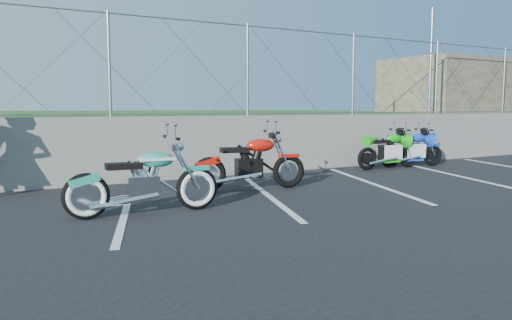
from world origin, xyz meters
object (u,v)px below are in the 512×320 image
naked_orange (251,165)px  sportbike_green (389,152)px  sportbike_blue (413,151)px  cruiser_turquoise (146,184)px

naked_orange → sportbike_green: bearing=25.3°
naked_orange → sportbike_blue: naked_orange is taller
sportbike_green → sportbike_blue: size_ratio=1.02×
naked_orange → sportbike_green: size_ratio=1.14×
cruiser_turquoise → sportbike_blue: size_ratio=1.20×
cruiser_turquoise → sportbike_green: cruiser_turquoise is taller
cruiser_turquoise → sportbike_blue: bearing=20.2°
cruiser_turquoise → naked_orange: bearing=29.5°
cruiser_turquoise → naked_orange: (2.27, 1.09, 0.02)m
sportbike_green → sportbike_blue: bearing=2.4°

